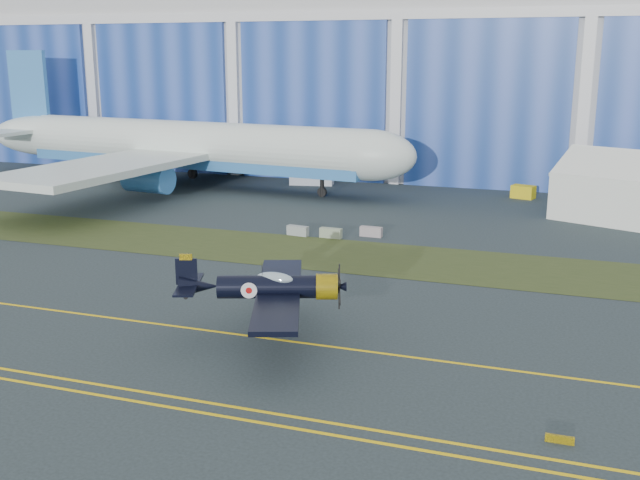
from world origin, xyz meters
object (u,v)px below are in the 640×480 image
(warbird, at_px, (268,287))
(jetliner, at_px, (188,93))
(shipping_container, at_px, (312,175))
(tug, at_px, (523,192))

(warbird, relative_size, jetliner, 0.22)
(shipping_container, bearing_deg, warbird, -83.49)
(warbird, distance_m, tug, 50.86)
(warbird, bearing_deg, jetliner, 103.39)
(jetliner, bearing_deg, shipping_container, 27.44)
(jetliner, height_order, shipping_container, jetliner)
(shipping_container, relative_size, tug, 2.14)
(warbird, height_order, jetliner, jetliner)
(shipping_container, height_order, tug, shipping_container)
(shipping_container, distance_m, tug, 25.86)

